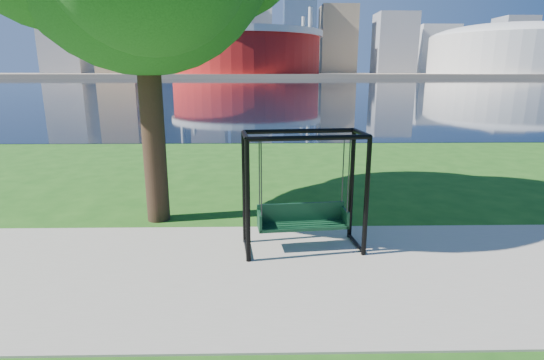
{
  "coord_description": "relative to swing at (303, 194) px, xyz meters",
  "views": [
    {
      "loc": [
        -0.4,
        -6.63,
        3.09
      ],
      "look_at": [
        -0.27,
        0.0,
        1.4
      ],
      "focal_mm": 28.0,
      "sensor_mm": 36.0,
      "label": 1
    }
  ],
  "objects": [
    {
      "name": "stadium",
      "position": [
        -10.28,
        234.57,
        13.2
      ],
      "size": [
        83.0,
        83.0,
        32.0
      ],
      "color": "maroon",
      "rests_on": "far_bank"
    },
    {
      "name": "skyline",
      "position": [
        -4.54,
        318.96,
        34.87
      ],
      "size": [
        392.0,
        66.0,
        96.5
      ],
      "color": "gray",
      "rests_on": "far_bank"
    },
    {
      "name": "river",
      "position": [
        -0.28,
        101.57,
        -1.01
      ],
      "size": [
        900.0,
        180.0,
        0.02
      ],
      "primitive_type": "cube",
      "color": "black",
      "rests_on": "ground"
    },
    {
      "name": "swing",
      "position": [
        0.0,
        0.0,
        0.0
      ],
      "size": [
        2.15,
        1.11,
        2.12
      ],
      "rotation": [
        0.0,
        0.0,
        0.11
      ],
      "color": "black",
      "rests_on": "ground"
    },
    {
      "name": "path",
      "position": [
        -0.28,
        -0.93,
        -1.01
      ],
      "size": [
        120.0,
        4.0,
        0.03
      ],
      "primitive_type": "cube",
      "color": "#9E937F",
      "rests_on": "ground"
    },
    {
      "name": "arena",
      "position": [
        134.72,
        234.57,
        14.85
      ],
      "size": [
        84.0,
        84.0,
        26.56
      ],
      "color": "beige",
      "rests_on": "far_bank"
    },
    {
      "name": "far_bank",
      "position": [
        -0.28,
        305.57,
        -0.02
      ],
      "size": [
        900.0,
        228.0,
        2.0
      ],
      "primitive_type": "cube",
      "color": "#937F60",
      "rests_on": "ground"
    },
    {
      "name": "ground",
      "position": [
        -0.28,
        -0.43,
        -1.02
      ],
      "size": [
        900.0,
        900.0,
        0.0
      ],
      "primitive_type": "plane",
      "color": "#1E5114",
      "rests_on": "ground"
    }
  ]
}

